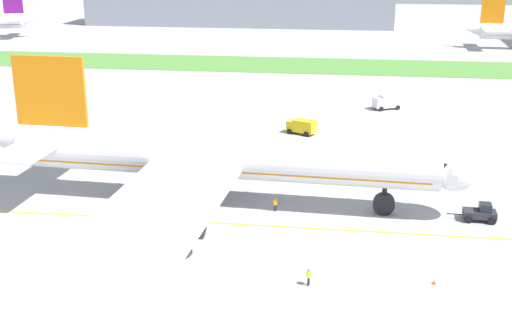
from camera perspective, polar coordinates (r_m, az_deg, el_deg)
ground_plane at (r=78.77m, az=-5.27°, el=-4.45°), size 600.00×600.00×0.00m
apron_taxi_line at (r=78.15m, az=-5.39°, el=-4.65°), size 280.00×0.36×0.01m
grass_median_strip at (r=179.25m, az=2.39°, el=8.55°), size 320.00×24.00×0.10m
airliner_foreground at (r=81.71m, az=-3.58°, el=0.85°), size 60.78×98.14×17.42m
pushback_tug at (r=81.89m, az=18.38°, el=-3.72°), size 5.52×2.45×2.14m
ground_crew_wingwalker_port at (r=80.44m, az=1.64°, el=-3.11°), size 0.52×0.42×1.65m
ground_crew_marshaller_front at (r=63.80m, az=4.45°, el=-9.13°), size 0.41×0.55×1.69m
traffic_cone_near_nose at (r=66.35m, az=14.78°, el=-9.32°), size 0.36×0.36×0.58m
service_truck_fuel_bowser at (r=132.66m, az=11.01°, el=5.41°), size 5.81×4.51×2.80m
service_truck_catering_van at (r=113.11m, az=3.87°, el=3.40°), size 5.20×3.93×2.47m
terminal_building at (r=267.53m, az=-1.44°, el=13.71°), size 117.23×20.00×18.00m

